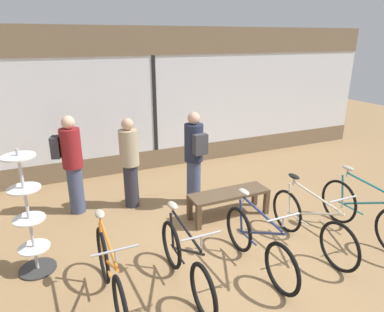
% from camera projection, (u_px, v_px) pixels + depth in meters
% --- Properties ---
extents(ground_plane, '(24.00, 24.00, 0.00)m').
position_uv_depth(ground_plane, '(242.00, 255.00, 4.93)').
color(ground_plane, '#99754C').
extents(shop_back_wall, '(12.00, 0.08, 3.20)m').
position_uv_depth(shop_back_wall, '(154.00, 99.00, 7.72)').
color(shop_back_wall, '#7A664C').
rests_on(shop_back_wall, ground_plane).
extents(bicycle_far_left, '(0.46, 1.73, 1.04)m').
position_uv_depth(bicycle_far_left, '(111.00, 276.00, 3.89)').
color(bicycle_far_left, black).
rests_on(bicycle_far_left, ground_plane).
extents(bicycle_left, '(0.46, 1.64, 1.01)m').
position_uv_depth(bicycle_left, '(185.00, 262.00, 4.17)').
color(bicycle_left, black).
rests_on(bicycle_left, ground_plane).
extents(bicycle_center, '(0.46, 1.65, 1.01)m').
position_uv_depth(bicycle_center, '(258.00, 244.00, 4.54)').
color(bicycle_center, black).
rests_on(bicycle_center, ground_plane).
extents(bicycle_right, '(0.46, 1.76, 1.03)m').
position_uv_depth(bicycle_right, '(310.00, 224.00, 4.99)').
color(bicycle_right, black).
rests_on(bicycle_right, ground_plane).
extents(bicycle_far_right, '(0.46, 1.81, 1.05)m').
position_uv_depth(bicycle_far_right, '(365.00, 213.00, 5.25)').
color(bicycle_far_right, black).
rests_on(bicycle_far_right, ground_plane).
extents(accessory_rack, '(0.48, 0.48, 1.72)m').
position_uv_depth(accessory_rack, '(30.00, 224.00, 4.38)').
color(accessory_rack, '#333333').
rests_on(accessory_rack, ground_plane).
extents(display_bench, '(1.40, 0.44, 0.46)m').
position_uv_depth(display_bench, '(229.00, 197.00, 5.87)').
color(display_bench, brown).
rests_on(display_bench, ground_plane).
extents(customer_near_rack, '(0.36, 0.50, 1.74)m').
position_uv_depth(customer_near_rack, '(194.00, 156.00, 6.17)').
color(customer_near_rack, '#424C6B').
rests_on(customer_near_rack, ground_plane).
extents(customer_by_window, '(0.54, 0.42, 1.75)m').
position_uv_depth(customer_by_window, '(72.00, 162.00, 5.84)').
color(customer_by_window, '#424C6B').
rests_on(customer_by_window, ground_plane).
extents(customer_mid_floor, '(0.44, 0.44, 1.66)m').
position_uv_depth(customer_mid_floor, '(130.00, 162.00, 6.09)').
color(customer_mid_floor, '#2D2D38').
rests_on(customer_mid_floor, ground_plane).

